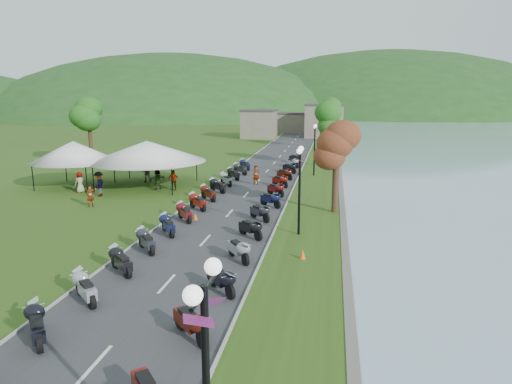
{
  "coord_description": "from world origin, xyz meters",
  "views": [
    {
      "loc": [
        6.77,
        -7.27,
        7.87
      ],
      "look_at": [
        1.63,
        23.21,
        1.3
      ],
      "focal_mm": 32.0,
      "sensor_mm": 36.0,
      "label": 1
    }
  ],
  "objects_px": {
    "pedestrian_b": "(147,182)",
    "vendor_tent_main": "(148,164)",
    "pedestrian_a": "(91,207)",
    "pedestrian_c": "(100,196)"
  },
  "relations": [
    {
      "from": "vendor_tent_main",
      "to": "pedestrian_b",
      "type": "height_order",
      "value": "vendor_tent_main"
    },
    {
      "from": "vendor_tent_main",
      "to": "pedestrian_b",
      "type": "relative_size",
      "value": 3.49
    },
    {
      "from": "vendor_tent_main",
      "to": "pedestrian_a",
      "type": "height_order",
      "value": "vendor_tent_main"
    },
    {
      "from": "pedestrian_b",
      "to": "pedestrian_c",
      "type": "xyz_separation_m",
      "value": [
        -1.28,
        -6.42,
        0.0
      ]
    },
    {
      "from": "pedestrian_c",
      "to": "pedestrian_b",
      "type": "bearing_deg",
      "value": 163.17
    },
    {
      "from": "pedestrian_b",
      "to": "pedestrian_a",
      "type": "bearing_deg",
      "value": 67.26
    },
    {
      "from": "vendor_tent_main",
      "to": "pedestrian_c",
      "type": "relative_size",
      "value": 3.42
    },
    {
      "from": "pedestrian_a",
      "to": "pedestrian_b",
      "type": "bearing_deg",
      "value": 31.82
    },
    {
      "from": "pedestrian_b",
      "to": "vendor_tent_main",
      "type": "bearing_deg",
      "value": 96.01
    },
    {
      "from": "pedestrian_a",
      "to": "pedestrian_b",
      "type": "relative_size",
      "value": 0.81
    }
  ]
}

